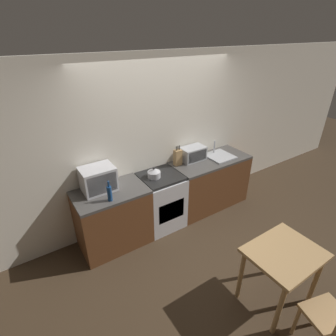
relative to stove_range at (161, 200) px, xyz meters
The scene contains 12 objects.
ground_plane 1.00m from the stove_range, 77.41° to the right, with size 16.00×16.00×0.00m, color #3D2D1E.
wall_back 0.94m from the stove_range, 60.27° to the left, with size 10.00×0.06×2.60m.
counter_left_run 0.80m from the stove_range, behind, with size 0.99×0.62×0.90m.
counter_right_run 1.00m from the stove_range, ahead, with size 1.38×0.62×0.90m.
stove_range is the anchor object (origin of this frame).
kettle 0.53m from the stove_range, behind, with size 0.19×0.19×0.17m.
microwave 1.10m from the stove_range, behind, with size 0.44×0.34×0.34m.
bottle 1.06m from the stove_range, 167.29° to the right, with size 0.06×0.06×0.28m.
knife_block 0.73m from the stove_range, 19.60° to the left, with size 0.12×0.09×0.33m.
toaster_oven 0.94m from the stove_range, 12.21° to the left, with size 0.41×0.26×0.23m.
sink_basin 1.29m from the stove_range, ahead, with size 0.42×0.44×0.24m.
dining_table 1.95m from the stove_range, 78.82° to the right, with size 0.77×0.62×0.76m.
Camera 1 is at (-1.97, -2.04, 2.84)m, focal length 28.00 mm.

